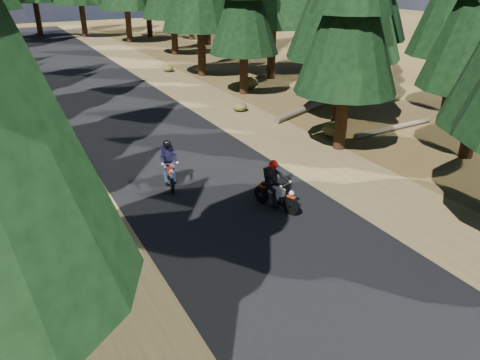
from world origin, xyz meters
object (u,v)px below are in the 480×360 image
at_px(log_near, 307,108).
at_px(log_far, 394,128).
at_px(rider_lead, 276,193).
at_px(rider_follow, 169,171).

xyz_separation_m(log_near, log_far, (1.56, -4.31, -0.04)).
distance_m(log_far, rider_lead, 9.32).
relative_size(log_far, rider_lead, 2.58).
bearing_deg(rider_lead, rider_follow, -72.68).
height_order(log_near, rider_follow, rider_follow).
bearing_deg(log_near, rider_follow, -173.78).
distance_m(rider_lead, rider_follow, 3.73).
height_order(log_far, rider_follow, rider_follow).
bearing_deg(rider_follow, log_far, -162.59).
bearing_deg(log_near, rider_lead, -153.50).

